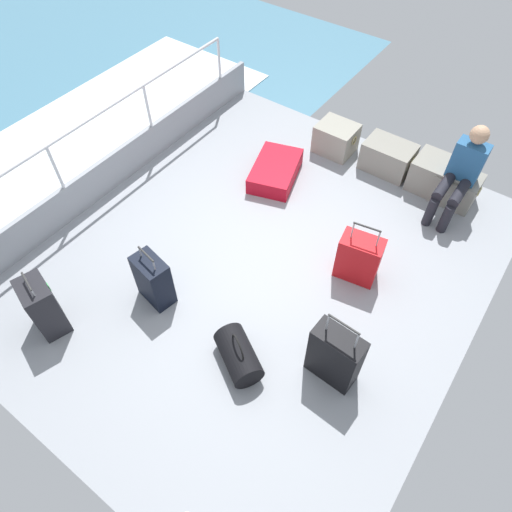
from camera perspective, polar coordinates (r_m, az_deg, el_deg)
ground_plane at (r=5.04m, az=0.46°, el=-1.00°), size 4.40×5.20×0.06m
gunwale_port at (r=5.98m, az=-16.99°, el=10.24°), size 0.06×5.20×0.45m
railing_port at (r=5.65m, az=-18.32°, el=14.45°), size 0.04×4.20×1.02m
sea_wake at (r=7.32m, az=-23.60°, el=10.73°), size 12.00×12.00×0.01m
cargo_crate_0 at (r=6.34m, az=9.82°, el=14.11°), size 0.53×0.42×0.38m
cargo_crate_1 at (r=6.19m, az=15.93°, el=11.66°), size 0.64×0.41×0.38m
cargo_crate_2 at (r=6.07m, az=21.48°, el=9.15°), size 0.64×0.45×0.41m
cargo_crate_3 at (r=6.02m, az=23.42°, el=7.73°), size 0.52×0.39×0.38m
passenger_seated at (r=5.65m, az=23.99°, el=9.46°), size 0.34×0.66×1.08m
suitcase_0 at (r=4.12m, az=9.69°, el=-12.05°), size 0.46×0.24×0.87m
suitcase_1 at (r=5.89m, az=2.39°, el=10.45°), size 0.73×0.92×0.21m
suitcase_2 at (r=4.82m, az=12.54°, el=-0.26°), size 0.46×0.32×0.75m
suitcase_3 at (r=4.63m, az=-12.52°, el=-2.91°), size 0.40×0.29×0.70m
suitcase_4 at (r=4.75m, az=-24.75°, el=-5.69°), size 0.42×0.35×0.73m
duffel_bag at (r=4.26m, az=-2.18°, el=-12.10°), size 0.59×0.51×0.42m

